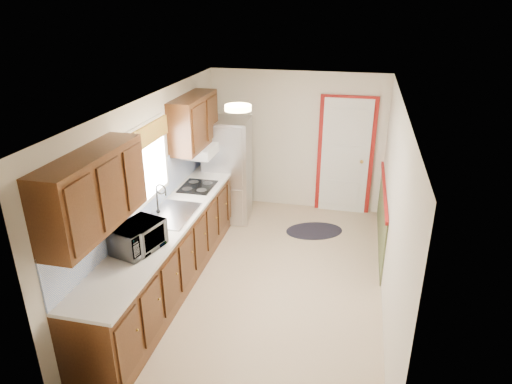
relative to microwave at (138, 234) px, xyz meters
The scene contains 8 objects.
room_shell 1.63m from the microwave, 42.51° to the left, with size 3.20×5.20×2.52m.
kitchen_run 0.87m from the microwave, 92.50° to the left, with size 0.63×4.00×2.20m.
back_wall_trim 3.98m from the microwave, 56.48° to the left, with size 1.12×2.30×2.08m.
ceiling_fixture 1.77m from the microwave, 45.00° to the left, with size 0.30×0.30×0.06m, color #FFD88C.
microwave is the anchor object (origin of this frame).
refrigerator 2.87m from the microwave, 86.39° to the left, with size 0.77×0.75×1.72m.
rug 3.33m from the microwave, 57.70° to the left, with size 0.92×0.59×0.01m, color black.
cooktop 1.86m from the microwave, 89.69° to the left, with size 0.46×0.55×0.02m, color black.
Camera 1 is at (1.02, -5.06, 3.48)m, focal length 32.00 mm.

